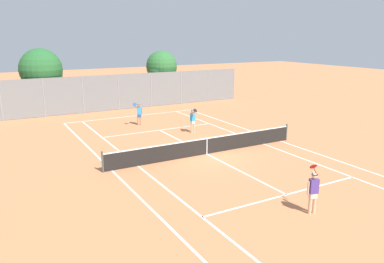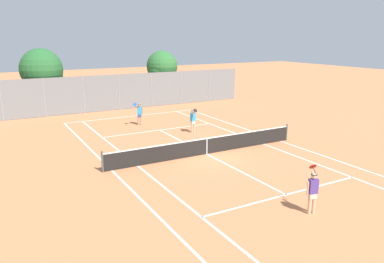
{
  "view_description": "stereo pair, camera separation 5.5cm",
  "coord_description": "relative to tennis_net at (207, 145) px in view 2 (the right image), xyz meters",
  "views": [
    {
      "loc": [
        -10.6,
        -17.15,
        6.45
      ],
      "look_at": [
        -0.12,
        1.5,
        1.0
      ],
      "focal_mm": 35.0,
      "sensor_mm": 36.0,
      "label": 1
    },
    {
      "loc": [
        -10.55,
        -17.17,
        6.45
      ],
      "look_at": [
        -0.12,
        1.5,
        1.0
      ],
      "focal_mm": 35.0,
      "sensor_mm": 36.0,
      "label": 2
    }
  ],
  "objects": [
    {
      "name": "court_line_markings",
      "position": [
        0.0,
        0.0,
        -0.51
      ],
      "size": [
        11.1,
        23.9,
        0.01
      ],
      "color": "white",
      "rests_on": "ground"
    },
    {
      "name": "player_far_right",
      "position": [
        1.72,
        4.64,
        0.42
      ],
      "size": [
        0.55,
        0.83,
        1.77
      ],
      "color": "#D8A884",
      "rests_on": "ground"
    },
    {
      "name": "tennis_net",
      "position": [
        0.0,
        0.0,
        0.0
      ],
      "size": [
        12.0,
        0.1,
        1.07
      ],
      "color": "#474C47",
      "rests_on": "ground"
    },
    {
      "name": "tree_behind_right",
      "position": [
        5.05,
        16.98,
        2.94
      ],
      "size": [
        3.07,
        3.07,
        5.1
      ],
      "color": "brown",
      "rests_on": "ground"
    },
    {
      "name": "back_fence",
      "position": [
        0.0,
        15.16,
        1.09
      ],
      "size": [
        25.4,
        0.08,
        3.2
      ],
      "color": "gray",
      "rests_on": "ground"
    },
    {
      "name": "ground_plane",
      "position": [
        0.0,
        0.0,
        -0.51
      ],
      "size": [
        120.0,
        120.0,
        0.0
      ],
      "primitive_type": "plane",
      "color": "#CC7A4C"
    },
    {
      "name": "loose_tennis_ball_0",
      "position": [
        4.7,
        4.87,
        -0.48
      ],
      "size": [
        0.07,
        0.07,
        0.07
      ],
      "primitive_type": "sphere",
      "color": "#D1DB33",
      "rests_on": "ground"
    },
    {
      "name": "player_far_left",
      "position": [
        -0.66,
        8.55,
        0.42
      ],
      "size": [
        0.87,
        0.67,
        1.77
      ],
      "color": "tan",
      "rests_on": "ground"
    },
    {
      "name": "tree_behind_left",
      "position": [
        -5.95,
        17.15,
        3.09
      ],
      "size": [
        3.57,
        3.57,
        5.5
      ],
      "color": "brown",
      "rests_on": "ground"
    },
    {
      "name": "player_near_side",
      "position": [
        -0.38,
        -8.13,
        0.42
      ],
      "size": [
        0.8,
        0.71,
        1.77
      ],
      "color": "#D8A884",
      "rests_on": "ground"
    },
    {
      "name": "loose_tennis_ball_2",
      "position": [
        2.86,
        6.7,
        -0.48
      ],
      "size": [
        0.07,
        0.07,
        0.07
      ],
      "primitive_type": "sphere",
      "color": "#D1DB33",
      "rests_on": "ground"
    }
  ]
}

